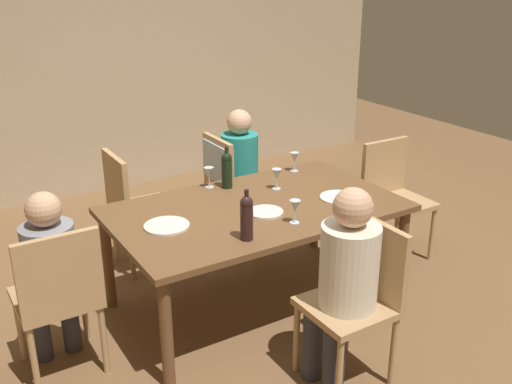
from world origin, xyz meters
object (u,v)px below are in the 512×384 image
Objects in this scene: wine_glass_near_left at (277,175)px; dinner_plate_guest_left at (339,198)px; wine_bottle_tall_green at (247,217)px; wine_bottle_dark_red at (227,169)px; person_man_guest at (51,268)px; dining_table at (256,216)px; chair_far_left at (133,202)px; wine_glass_near_right at (209,173)px; dinner_plate_host at (167,226)px; chair_far_right at (227,176)px; wine_glass_centre at (295,207)px; person_man_bearded at (243,166)px; chair_left_end at (58,293)px; chair_near at (360,291)px; chair_right_end at (393,191)px; dinner_plate_guest_right at (266,212)px; person_woman_host at (345,275)px; wine_glass_far at (295,158)px.

wine_glass_near_left is 0.57× the size of dinner_plate_guest_left.
wine_bottle_dark_red is at bearing 68.57° from wine_bottle_tall_green.
person_man_guest is at bearing -174.06° from wine_glass_near_left.
chair_far_left is (-0.51, 0.94, -0.12)m from dining_table.
person_man_guest reaches higher than wine_bottle_tall_green.
wine_glass_near_right is 0.71m from dinner_plate_host.
chair_far_right reaches higher than wine_glass_centre.
person_man_bearded is 1.99m from person_man_guest.
chair_near is at bearing -31.14° from chair_left_end.
wine_bottle_dark_red reaches higher than chair_right_end.
dinner_plate_guest_right is at bearing -92.49° from dining_table.
dinner_plate_guest_left is (0.57, 0.76, 0.07)m from person_woman_host.
person_woman_host is 7.75× the size of wine_glass_centre.
person_man_guest is (-1.41, 0.96, 0.10)m from chair_near.
person_woman_host is 7.75× the size of wine_glass_near_left.
wine_bottle_tall_green is at bearing -138.69° from dinner_plate_guest_right.
wine_bottle_dark_red is (0.52, -0.53, 0.33)m from chair_far_left.
wine_bottle_tall_green is at bearing -135.46° from wine_glass_near_left.
chair_right_end reaches higher than wine_glass_near_right.
chair_near is at bearing 39.74° from chair_right_end.
wine_glass_near_left reaches higher than dining_table.
wine_glass_near_left reaches higher than dinner_plate_host.
chair_near is 4.12× the size of dinner_plate_guest_right.
chair_right_end is at bearing 19.10° from wine_glass_centre.
chair_far_right reaches higher than wine_glass_near_left.
wine_glass_near_right is 0.71m from wine_glass_far.
wine_glass_near_right is (-0.10, 0.47, 0.18)m from dining_table.
chair_right_end is 4.12× the size of dinner_plate_guest_right.
dinner_plate_guest_left is (1.06, -1.12, 0.20)m from chair_far_left.
chair_near is 6.17× the size of wine_glass_centre.
person_man_guest is 1.12m from wine_bottle_tall_green.
wine_glass_centre is at bearing -10.42° from chair_far_right.
wine_bottle_tall_green is 0.42m from dinner_plate_guest_right.
wine_glass_near_left is 0.47m from dinner_plate_guest_left.
wine_bottle_dark_red reaches higher than wine_glass_far.
person_man_bearded reaches higher than wine_bottle_dark_red.
wine_glass_near_left and wine_glass_centre have the same top height.
chair_far_right is 0.80× the size of person_woman_host.
wine_bottle_tall_green is at bearing -137.94° from wine_glass_far.
chair_left_end reaches higher than dinner_plate_guest_left.
chair_left_end is 1.88m from dinner_plate_guest_left.
wine_glass_near_right is 0.67× the size of dinner_plate_guest_right.
wine_glass_near_right reaches higher than dinner_plate_guest_right.
chair_far_right is 1.12m from dinner_plate_guest_right.
wine_glass_centre is at bearing -16.72° from person_man_bearded.
dining_table is 2.04× the size of chair_far_left.
wine_glass_centre is at bearing -27.37° from dinner_plate_host.
person_man_bearded is 0.74m from wine_glass_near_right.
chair_far_right is at bearing 89.25° from wine_glass_near_left.
chair_right_end is 6.17× the size of wine_glass_far.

